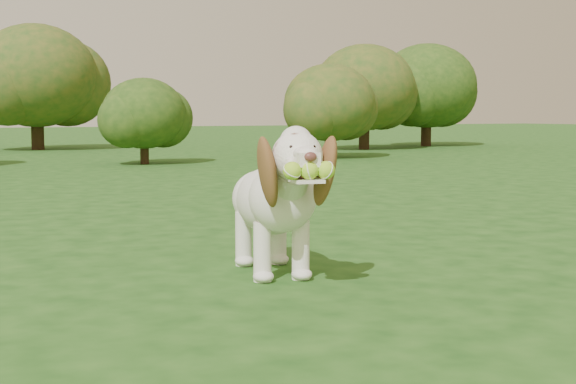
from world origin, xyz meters
name	(u,v)px	position (x,y,z in m)	size (l,w,h in m)	color
ground	(338,267)	(0.00, 0.00, 0.00)	(80.00, 80.00, 0.00)	#164112
dog	(275,196)	(-0.36, -0.04, 0.37)	(0.49, 1.05, 0.69)	white
shrub_f	(365,88)	(6.99, 10.49, 1.25)	(2.05, 2.05, 2.13)	#382314
shrub_d	(330,103)	(4.74, 8.08, 0.91)	(1.49, 1.49, 1.54)	#382314
shrub_c	(144,113)	(1.57, 7.97, 0.73)	(1.20, 1.20, 1.25)	#382314
shrub_i	(36,76)	(1.07, 13.42, 1.48)	(2.43, 2.43, 2.52)	#382314
shrub_h	(427,86)	(9.13, 11.24, 1.34)	(2.20, 2.20, 2.28)	#382314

